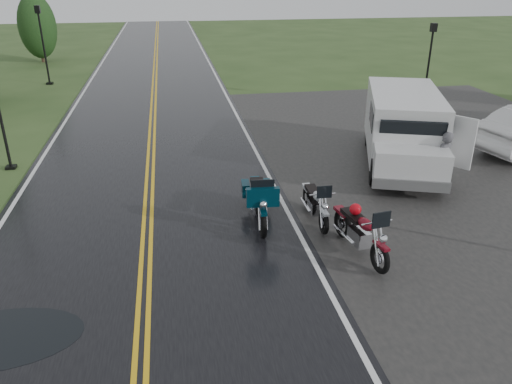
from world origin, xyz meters
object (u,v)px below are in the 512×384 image
Objects in this scene: motorcycle_red at (381,247)px; van_white at (377,148)px; motorcycle_teal at (263,212)px; lamp_post_far_left at (43,46)px; person_at_van at (442,162)px; motorcycle_silver at (324,213)px; lamp_post_far_right at (428,66)px.

motorcycle_red is 0.38× the size of van_white.
motorcycle_teal is 0.57× the size of lamp_post_far_left.
motorcycle_teal is at bearing -66.26° from lamp_post_far_left.
motorcycle_teal reaches higher than motorcycle_red.
lamp_post_far_left reaches higher than person_at_van.
motorcycle_silver is (1.54, -0.08, -0.12)m from motorcycle_teal.
motorcycle_silver is (-0.67, 1.93, -0.08)m from motorcycle_red.
lamp_post_far_right is (8.54, 11.45, 1.37)m from motorcycle_silver.
lamp_post_far_right is (19.00, -8.92, -0.21)m from lamp_post_far_left.
motorcycle_red is at bearing 26.81° from person_at_van.
van_white is at bearing 48.71° from motorcycle_silver.
lamp_post_far_right is at bearing 52.90° from motorcycle_teal.
person_at_van reaches higher than motorcycle_teal.
lamp_post_far_left reaches higher than motorcycle_red.
motorcycle_red is 1.31× the size of person_at_van.
person_at_van is 10.28m from lamp_post_far_right.
lamp_post_far_left is 20.99m from lamp_post_far_right.
motorcycle_silver is at bearing -112.11° from van_white.
motorcycle_teal is 1.20× the size of motorcycle_silver.
motorcycle_red is 15.57m from lamp_post_far_right.
motorcycle_teal is at bearing -2.04° from person_at_van.
motorcycle_teal is at bearing 177.16° from motorcycle_silver.
motorcycle_red is at bearing -120.44° from lamp_post_far_right.
lamp_post_far_right reaches higher than person_at_van.
person_at_van is (5.84, 2.06, 0.16)m from motorcycle_teal.
motorcycle_silver is 22.95m from lamp_post_far_left.
person_at_van is at bearing -1.08° from van_white.
van_white is 21.84m from lamp_post_far_left.
van_white is (1.83, 4.75, 0.54)m from motorcycle_red.
van_white is 3.47× the size of person_at_van.
van_white is at bearing -124.96° from lamp_post_far_right.
lamp_post_far_left reaches higher than lamp_post_far_right.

